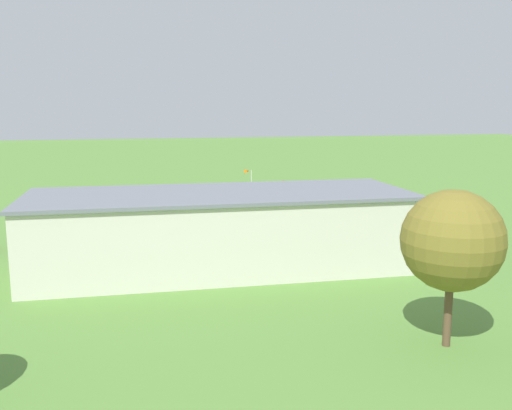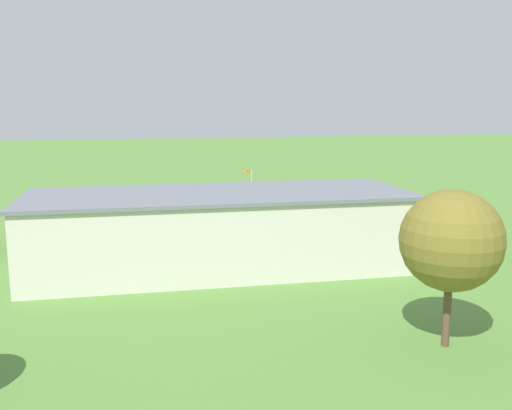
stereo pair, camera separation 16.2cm
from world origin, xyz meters
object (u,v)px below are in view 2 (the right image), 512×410
Objects in this scene: windsock at (248,173)px; biplane at (279,190)px; car_black at (39,240)px; tree_behind_hangar_right at (451,241)px; person_near_hangar_door at (73,231)px; hangar at (220,230)px; person_watching_takeoff at (289,220)px; person_walking_on_apron at (35,232)px; person_by_parked_cars at (51,233)px; person_at_fence_line at (301,219)px.

biplane is at bearing 117.71° from windsock.
tree_behind_hangar_right is at bearing 131.06° from car_black.
person_near_hangar_door is 0.15× the size of tree_behind_hangar_right.
hangar is 23.24m from car_black.
biplane is 1.41× the size of windsock.
tree_behind_hangar_right is (0.72, 39.71, 6.55)m from person_watching_takeoff.
car_black is 5.27m from person_walking_on_apron.
tree_behind_hangar_right is at bearing 88.96° from person_watching_takeoff.
car_black reaches higher than person_walking_on_apron.
tree_behind_hangar_right reaches higher than person_walking_on_apron.
person_by_parked_cars is (18.29, -16.73, -3.11)m from hangar.
windsock is at bearing -62.29° from biplane.
hangar is at bearing -62.42° from tree_behind_hangar_right.
person_by_parked_cars is at bearing 1.17° from person_at_fence_line.
tree_behind_hangar_right reaches higher than person_by_parked_cars.
car_black is 2.88× the size of person_watching_takeoff.
person_at_fence_line is (0.06, 11.72, -2.32)m from biplane.
person_near_hangar_door is at bearing 21.12° from biplane.
windsock reaches higher than car_black.
biplane is at bearing -92.84° from tree_behind_hangar_right.
hangar is 32.45m from biplane.
person_watching_takeoff is 1.79m from person_at_fence_line.
hangar is 7.94× the size of car_black.
hangar is 22.45× the size of person_at_fence_line.
biplane is (-14.31, -29.12, -0.70)m from hangar.
person_at_fence_line reaches higher than person_walking_on_apron.
person_by_parked_cars is at bearing -101.68° from car_black.
person_watching_takeoff is at bearing 81.19° from biplane.
biplane is at bearing -116.17° from hangar.
person_watching_takeoff is (-12.46, -17.22, -3.03)m from hangar.
person_watching_takeoff is 0.29× the size of windsock.
car_black is at bearing 103.09° from person_walking_on_apron.
tree_behind_hangar_right is (2.50, 39.89, 6.53)m from person_at_fence_line.
person_near_hangar_door reaches higher than person_walking_on_apron.
windsock reaches higher than person_at_fence_line.
person_near_hangar_door is at bearing -126.20° from car_black.
person_at_fence_line is 32.55m from person_by_parked_cars.
person_at_fence_line is at bearing 89.72° from biplane.
person_near_hangar_door is at bearing 34.49° from windsock.
windsock is (1.64, -18.54, 4.34)m from person_watching_takeoff.
person_by_parked_cars is at bearing 20.81° from biplane.
person_near_hangar_door reaches higher than person_by_parked_cars.
person_walking_on_apron is (34.59, 11.08, -2.42)m from biplane.
person_walking_on_apron is at bearing 29.67° from windsock.
person_walking_on_apron is (1.19, -5.13, -0.09)m from car_black.
hangar is 6.52× the size of windsock.
person_watching_takeoff reaches higher than person_by_parked_cars.
person_near_hangar_door is (-3.38, -4.62, -0.07)m from car_black.
tree_behind_hangar_right is (-30.83, 35.40, 6.54)m from car_black.
person_at_fence_line is at bearing -129.33° from hangar.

